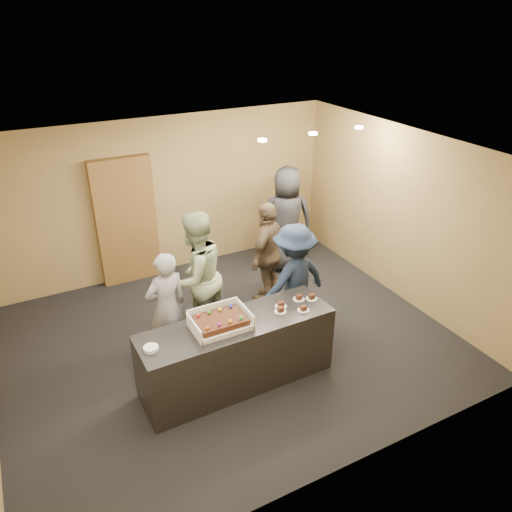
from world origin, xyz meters
name	(u,v)px	position (x,y,z in m)	size (l,w,h in m)	color
room	(226,257)	(0.00, 0.00, 1.35)	(6.04, 6.00, 2.70)	black
serving_counter	(237,353)	(-0.25, -0.81, 0.45)	(2.40, 0.70, 0.90)	black
storage_cabinet	(126,222)	(-0.70, 2.41, 1.07)	(0.98, 0.15, 2.15)	brown
cake_box	(220,323)	(-0.45, -0.78, 0.95)	(0.68, 0.47, 0.20)	white
sheet_cake	(220,320)	(-0.45, -0.81, 1.00)	(0.58, 0.40, 0.11)	#381B0C
plate_stack	(151,348)	(-1.30, -0.84, 0.92)	(0.17, 0.17, 0.04)	white
slice_a	(280,310)	(0.33, -0.85, 0.92)	(0.15, 0.15, 0.07)	white
slice_b	(281,305)	(0.40, -0.75, 0.92)	(0.15, 0.15, 0.07)	white
slice_c	(303,309)	(0.60, -0.96, 0.92)	(0.15, 0.15, 0.07)	white
slice_d	(299,298)	(0.69, -0.71, 0.92)	(0.15, 0.15, 0.07)	white
slice_e	(312,297)	(0.84, -0.78, 0.92)	(0.15, 0.15, 0.07)	white
person_server_grey	(167,307)	(-0.82, 0.09, 0.78)	(0.57, 0.37, 1.56)	#939398
person_sage_man	(196,277)	(-0.29, 0.37, 0.95)	(0.92, 0.72, 1.89)	#92A57A
person_navy_man	(294,280)	(0.96, -0.15, 0.83)	(1.07, 0.62, 1.66)	#1B273F
person_brown_extra	(268,253)	(1.04, 0.73, 0.84)	(0.98, 0.41, 1.67)	brown
person_dark_suit	(287,219)	(1.85, 1.54, 0.94)	(0.91, 0.60, 1.87)	#2A2B2F
ceiling_spotlights	(313,133)	(1.60, 0.50, 2.67)	(1.72, 0.12, 0.03)	#FFEAC6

